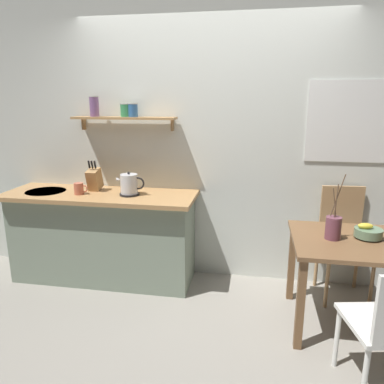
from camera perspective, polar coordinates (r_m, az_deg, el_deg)
The scene contains 11 objects.
ground_plane at distance 3.38m, azimuth 0.98°, elevation -16.97°, with size 14.00×14.00×0.00m, color gray.
back_wall at distance 3.53m, azimuth 6.06°, elevation 7.68°, with size 6.80×0.11×2.70m.
kitchen_counter at distance 3.72m, azimuth -13.70°, elevation -6.63°, with size 1.83×0.63×0.89m.
wall_shelf at distance 3.58m, azimuth -11.10°, elevation 11.90°, with size 1.00×0.20×0.32m.
dining_table at distance 3.07m, azimuth 24.69°, elevation -8.74°, with size 1.00×0.79×0.73m.
dining_chair_far at distance 3.59m, azimuth 22.47°, elevation -6.61°, with size 0.46×0.47×0.99m.
fruit_bowl at distance 3.08m, azimuth 25.76°, elevation -5.67°, with size 0.20×0.20×0.12m.
twig_vase at distance 2.95m, azimuth 21.17°, elevation -5.17°, with size 0.12×0.12×0.50m.
electric_kettle at distance 3.42m, azimuth -9.74°, elevation 1.10°, with size 0.26×0.18×0.22m.
knife_block at distance 3.65m, azimuth -14.98°, elevation 1.99°, with size 0.11×0.18×0.30m.
coffee_mug_by_sink at distance 3.56m, azimuth -17.19°, elevation 0.50°, with size 0.13×0.09×0.11m.
Camera 1 is at (0.44, -2.85, 1.75)m, focal length 34.19 mm.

